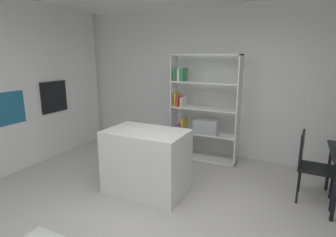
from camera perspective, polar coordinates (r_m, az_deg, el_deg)
name	(u,v)px	position (r m, az deg, el deg)	size (l,w,h in m)	color
ground_plane	(162,227)	(3.34, -1.27, -22.03)	(9.91, 9.91, 0.00)	beige
back_partition	(226,84)	(5.25, 12.13, 7.25)	(7.20, 0.06, 2.81)	silver
built_in_oven	(54,97)	(5.53, -22.98, 4.29)	(0.06, 0.56, 0.58)	black
kitchen_island	(147,161)	(3.91, -4.56, -8.99)	(1.12, 0.72, 0.91)	white
open_bookshelf	(200,113)	(5.03, 6.83, 1.19)	(1.26, 0.32, 1.95)	white
dining_chair_island_side	(309,161)	(4.09, 27.71, -7.94)	(0.47, 0.46, 0.93)	black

